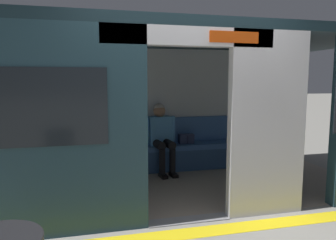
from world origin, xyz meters
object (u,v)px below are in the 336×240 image
(handbag, at_px, (186,139))
(grab_pole_door, at_px, (144,123))
(bench_seat, at_px, (153,151))
(person_seated, at_px, (161,133))
(book, at_px, (141,145))
(train_car, at_px, (161,88))

(handbag, distance_m, grab_pole_door, 1.92)
(bench_seat, xyz_separation_m, handbag, (-0.61, -0.03, 0.19))
(bench_seat, distance_m, person_seated, 0.36)
(person_seated, distance_m, book, 0.41)
(book, bearing_deg, person_seated, 171.04)
(bench_seat, distance_m, book, 0.24)
(handbag, height_order, book, handbag)
(train_car, xyz_separation_m, grab_pole_door, (0.35, 0.57, -0.42))
(person_seated, bearing_deg, bench_seat, -21.51)
(train_car, distance_m, handbag, 1.50)
(grab_pole_door, bearing_deg, bench_seat, -105.21)
(train_car, relative_size, person_seated, 5.39)
(handbag, bearing_deg, grab_pole_door, 56.44)
(bench_seat, relative_size, grab_pole_door, 1.42)
(bench_seat, bearing_deg, book, -14.96)
(bench_seat, bearing_deg, handbag, -177.18)
(bench_seat, height_order, handbag, handbag)
(handbag, bearing_deg, bench_seat, 2.82)
(book, bearing_deg, grab_pole_door, 91.04)
(book, bearing_deg, handbag, -173.03)
(person_seated, xyz_separation_m, grab_pole_door, (0.54, 1.46, 0.38))
(train_car, height_order, bench_seat, train_car)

